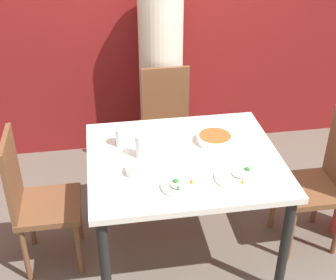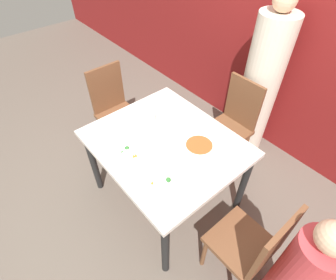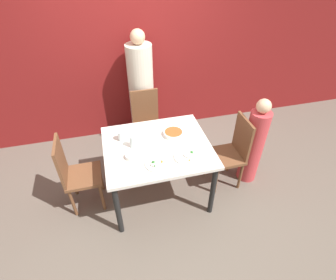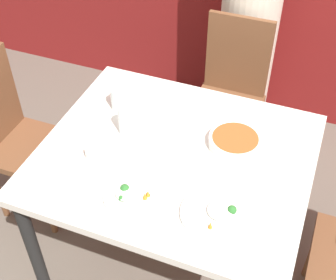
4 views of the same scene
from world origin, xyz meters
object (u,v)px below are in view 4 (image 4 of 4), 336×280
at_px(bowl_curry, 235,141).
at_px(person_adult, 249,27).
at_px(plate_rice_adult, 132,195).
at_px(chair_adult_spot, 230,93).
at_px(glass_water_tall, 126,120).

bearing_deg(bowl_curry, person_adult, 100.58).
height_order(person_adult, plate_rice_adult, person_adult).
bearing_deg(plate_rice_adult, chair_adult_spot, 84.84).
distance_m(plate_rice_adult, glass_water_tall, 0.40).
distance_m(bowl_curry, plate_rice_adult, 0.53).
height_order(plate_rice_adult, glass_water_tall, glass_water_tall).
bearing_deg(plate_rice_adult, glass_water_tall, 117.98).
xyz_separation_m(plate_rice_adult, glass_water_tall, (-0.19, 0.35, 0.06)).
xyz_separation_m(bowl_curry, glass_water_tall, (-0.49, -0.09, 0.05)).
xyz_separation_m(chair_adult_spot, bowl_curry, (0.20, -0.70, 0.28)).
bearing_deg(person_adult, glass_water_tall, -104.22).
relative_size(person_adult, bowl_curry, 7.25).
xyz_separation_m(person_adult, glass_water_tall, (-0.29, -1.14, 0.06)).
distance_m(person_adult, bowl_curry, 1.07).
height_order(chair_adult_spot, plate_rice_adult, chair_adult_spot).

